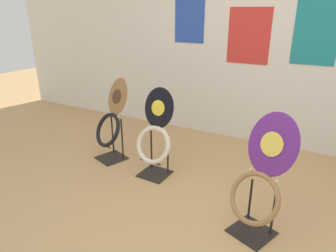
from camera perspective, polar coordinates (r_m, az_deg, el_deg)
name	(u,v)px	position (r m, az deg, el deg)	size (l,w,h in m)	color
ground_plane	(193,251)	(2.22, 4.84, -22.70)	(14.00, 14.00, 0.00)	tan
wall_back	(274,34)	(3.66, 19.61, 16.21)	(8.00, 0.07, 2.60)	silver
toilet_seat_display_purple_note	(261,182)	(2.22, 17.24, -10.10)	(0.48, 0.46, 0.90)	black
toilet_seat_display_woodgrain	(111,122)	(3.26, -10.74, 0.81)	(0.45, 0.44, 0.88)	black
toilet_seat_display_jazz_black	(155,136)	(2.88, -2.45, -1.83)	(0.38, 0.30, 0.87)	black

